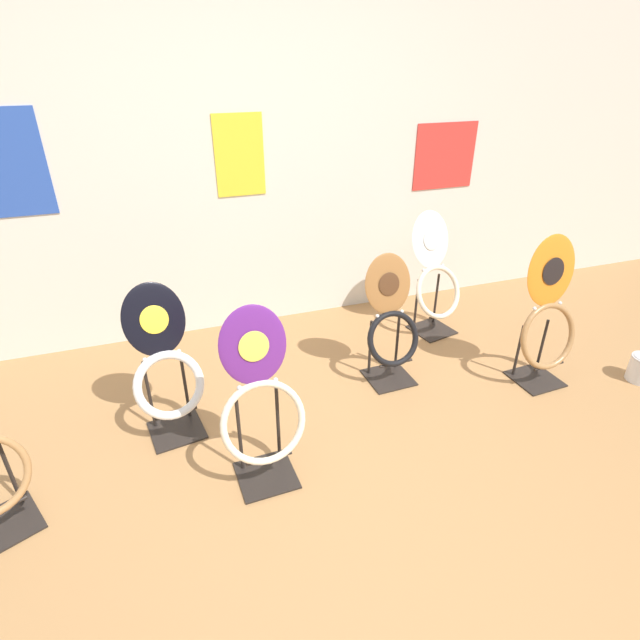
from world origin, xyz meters
name	(u,v)px	position (x,y,z in m)	size (l,w,h in m)	color
ground_plane	(372,544)	(0.00, 0.00, 0.00)	(14.00, 14.00, 0.00)	#A37547
wall_back	(247,147)	(0.00, 2.17, 1.30)	(8.00, 0.07, 2.60)	silver
toilet_seat_display_woodgrain	(391,324)	(0.61, 1.11, 0.39)	(0.35, 0.30, 0.82)	black
toilet_seat_display_jazz_black	(166,371)	(-0.74, 1.04, 0.39)	(0.40, 0.38, 0.84)	black
toilet_seat_display_purple_note	(260,402)	(-0.34, 0.55, 0.45)	(0.41, 0.29, 0.91)	black
toilet_seat_display_white_plain	(435,278)	(1.19, 1.58, 0.42)	(0.43, 0.38, 0.89)	black
toilet_seat_display_orange_sun	(548,317)	(1.50, 0.78, 0.45)	(0.42, 0.29, 0.95)	black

